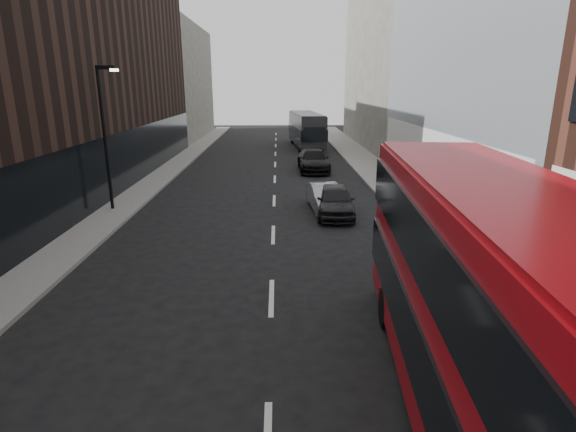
{
  "coord_description": "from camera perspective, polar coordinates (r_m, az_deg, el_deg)",
  "views": [
    {
      "loc": [
        0.22,
        -4.48,
        6.24
      ],
      "look_at": [
        0.51,
        8.32,
        2.5
      ],
      "focal_mm": 28.0,
      "sensor_mm": 36.0,
      "label": 1
    }
  ],
  "objects": [
    {
      "name": "car_a",
      "position": [
        22.37,
        6.02,
        1.99
      ],
      "size": [
        2.11,
        4.56,
        1.51
      ],
      "primitive_type": "imported",
      "rotation": [
        0.0,
        0.0,
        -0.07
      ],
      "color": "black",
      "rests_on": "ground"
    },
    {
      "name": "building_left_mid",
      "position": [
        36.43,
        -20.97,
        16.44
      ],
      "size": [
        5.0,
        24.0,
        14.0
      ],
      "primitive_type": "cube",
      "color": "black",
      "rests_on": "ground"
    },
    {
      "name": "building_modern_block",
      "position": [
        28.09,
        24.25,
        22.43
      ],
      "size": [
        5.03,
        22.0,
        20.0
      ],
      "color": "#A0A5AA",
      "rests_on": "ground"
    },
    {
      "name": "building_left_far",
      "position": [
        57.69,
        -13.57,
        16.09
      ],
      "size": [
        5.0,
        20.0,
        13.0
      ],
      "primitive_type": "cube",
      "color": "#605C55",
      "rests_on": "ground"
    },
    {
      "name": "sidewalk_right",
      "position": [
        30.99,
        12.34,
        4.41
      ],
      "size": [
        3.0,
        80.0,
        0.15
      ],
      "primitive_type": "cube",
      "color": "slate",
      "rests_on": "ground"
    },
    {
      "name": "red_bus",
      "position": [
        8.66,
        24.51,
        -9.98
      ],
      "size": [
        3.84,
        11.87,
        4.72
      ],
      "rotation": [
        0.0,
        0.0,
        -0.09
      ],
      "color": "#AD0A12",
      "rests_on": "ground"
    },
    {
      "name": "car_b",
      "position": [
        23.29,
        4.7,
        2.38
      ],
      "size": [
        1.81,
        4.2,
        1.34
      ],
      "primitive_type": "imported",
      "rotation": [
        0.0,
        0.0,
        0.1
      ],
      "color": "#999BA1",
      "rests_on": "ground"
    },
    {
      "name": "building_victorian",
      "position": [
        49.87,
        12.36,
        19.84
      ],
      "size": [
        6.5,
        24.0,
        21.0
      ],
      "color": "#605C55",
      "rests_on": "ground"
    },
    {
      "name": "grey_bus",
      "position": [
        47.5,
        2.33,
        10.98
      ],
      "size": [
        3.42,
        11.01,
        3.51
      ],
      "rotation": [
        0.0,
        0.0,
        0.08
      ],
      "color": "black",
      "rests_on": "ground"
    },
    {
      "name": "sidewalk_left",
      "position": [
        31.22,
        -16.59,
        4.2
      ],
      "size": [
        2.0,
        80.0,
        0.15
      ],
      "primitive_type": "cube",
      "color": "slate",
      "rests_on": "ground"
    },
    {
      "name": "car_c",
      "position": [
        34.22,
        3.23,
        7.08
      ],
      "size": [
        2.29,
        5.49,
        1.59
      ],
      "primitive_type": "imported",
      "rotation": [
        0.0,
        0.0,
        0.01
      ],
      "color": "black",
      "rests_on": "ground"
    },
    {
      "name": "street_lamp",
      "position": [
        24.1,
        -22.17,
        10.19
      ],
      "size": [
        1.06,
        0.22,
        7.0
      ],
      "color": "black",
      "rests_on": "sidewalk_left"
    }
  ]
}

